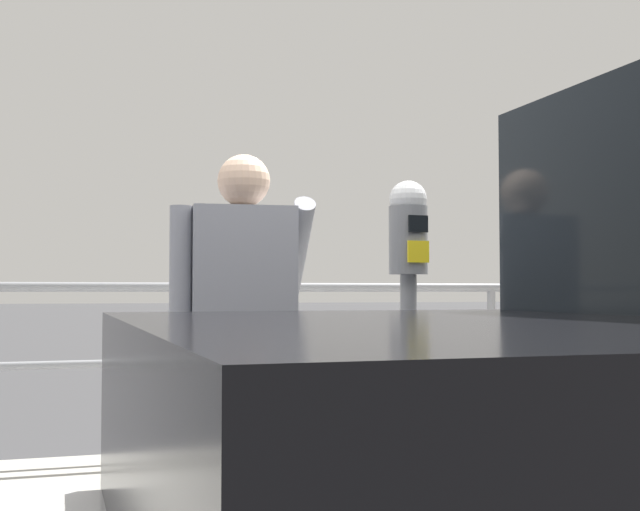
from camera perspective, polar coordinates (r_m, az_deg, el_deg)
name	(u,v)px	position (r m, az deg, el deg)	size (l,w,h in m)	color
sidewalk_curb	(317,504)	(4.49, -0.18, -16.85)	(36.00, 2.69, 0.13)	#9E9B93
parking_meter	(408,283)	(3.47, 6.15, -1.93)	(0.16, 0.18, 1.51)	slate
pedestrian_at_meter	(243,326)	(3.36, -5.36, -4.88)	(0.63, 0.52, 1.61)	brown
background_railing	(263,332)	(5.54, -3.94, -5.28)	(24.06, 0.06, 1.10)	gray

